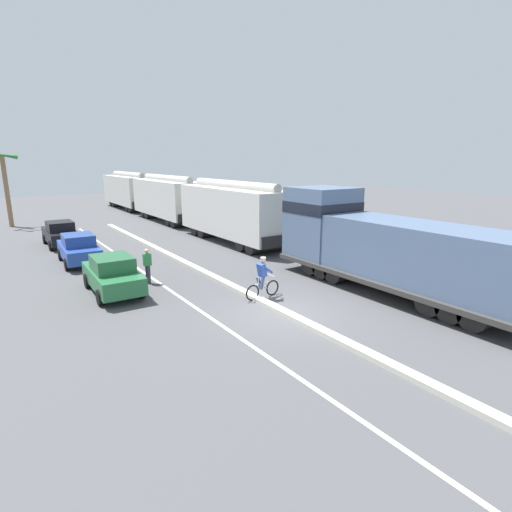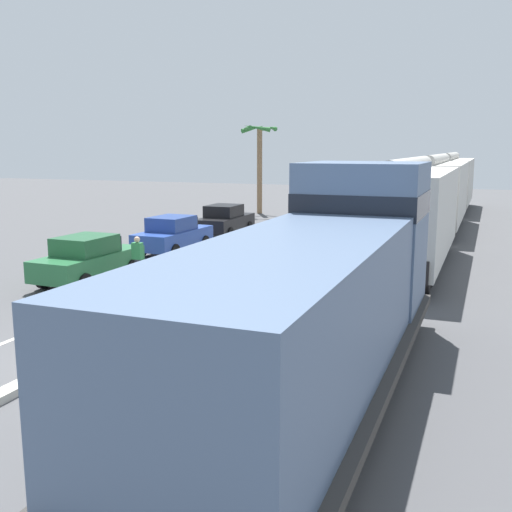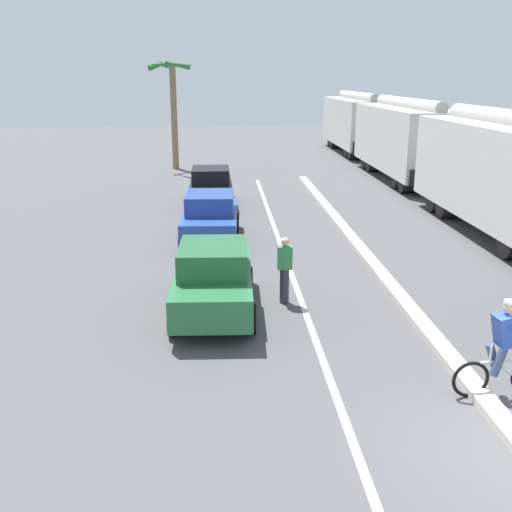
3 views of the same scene
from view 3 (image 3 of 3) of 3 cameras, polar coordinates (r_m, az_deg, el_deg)
name	(u,v)px [view 3 (image 3 of 3)]	position (r m, az deg, el deg)	size (l,w,h in m)	color
median_curb	(403,301)	(14.70, 13.87, -4.21)	(0.36, 36.00, 0.16)	beige
lane_stripe	(303,307)	(14.22, 4.53, -4.82)	(0.14, 36.00, 0.01)	silver
hopper_car_lead	(509,175)	(21.73, 22.92, 7.13)	(2.90, 10.60, 4.18)	silver
hopper_car_middle	(405,140)	(32.46, 14.00, 10.71)	(2.90, 10.60, 4.18)	beige
hopper_car_trailing	(356,123)	(43.64, 9.50, 12.40)	(2.90, 10.60, 4.18)	beige
parked_car_green	(214,278)	(13.67, -4.04, -2.08)	(1.92, 4.24, 1.62)	#286B3D
parked_car_blue	(211,217)	(19.59, -4.36, 3.72)	(1.95, 4.26, 1.62)	#28479E
parked_car_black	(211,187)	(25.06, -4.32, 6.59)	(1.86, 4.21, 1.62)	black
cyclist	(502,351)	(10.91, 22.41, -8.39)	(1.71, 0.48, 1.71)	black
palm_tree_near	(173,89)	(35.53, -7.91, 15.48)	(2.65, 2.73, 6.20)	#846647
pedestrian_by_cars	(285,269)	(14.16, 2.75, -1.26)	(0.34, 0.22, 1.62)	#33333D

